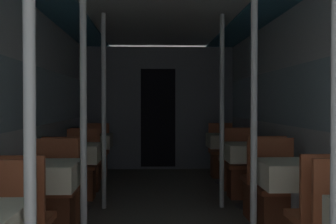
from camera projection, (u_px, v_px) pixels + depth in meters
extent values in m
cube|color=silver|center=(27.00, 112.00, 4.81)|extent=(0.05, 9.62, 2.27)
cube|color=silver|center=(28.00, 96.00, 4.81)|extent=(0.03, 8.85, 0.66)
cube|color=silver|center=(299.00, 112.00, 4.92)|extent=(0.05, 9.62, 2.27)
cube|color=silver|center=(298.00, 96.00, 4.92)|extent=(0.03, 8.85, 0.66)
cube|color=teal|center=(52.00, 0.00, 4.80)|extent=(0.51, 9.24, 0.03)
cube|color=teal|center=(276.00, 2.00, 4.89)|extent=(0.51, 9.24, 0.03)
cube|color=slate|center=(158.00, 108.00, 8.69)|extent=(2.78, 0.08, 2.27)
cube|color=black|center=(158.00, 118.00, 8.65)|extent=(0.64, 0.01, 1.81)
cube|color=#B25633|center=(2.00, 197.00, 2.78)|extent=(0.40, 0.04, 0.45)
cylinder|color=silver|center=(30.00, 124.00, 2.07)|extent=(0.06, 0.06, 2.27)
cylinder|color=#B7B7BC|center=(40.00, 210.00, 3.74)|extent=(0.08, 0.08, 0.71)
cube|color=#B2B2B7|center=(40.00, 164.00, 3.74)|extent=(0.56, 0.56, 0.02)
cube|color=beige|center=(40.00, 175.00, 3.74)|extent=(0.60, 0.60, 0.20)
cube|color=#B25633|center=(21.00, 221.00, 3.20)|extent=(0.40, 0.40, 0.05)
cube|color=#B25633|center=(13.00, 190.00, 3.01)|extent=(0.40, 0.04, 0.45)
cube|color=brown|center=(54.00, 215.00, 4.29)|extent=(0.34, 0.34, 0.39)
cube|color=#B25633|center=(54.00, 191.00, 4.29)|extent=(0.40, 0.40, 0.05)
cube|color=#B25633|center=(58.00, 162.00, 4.46)|extent=(0.40, 0.04, 0.45)
cylinder|color=silver|center=(83.00, 115.00, 3.74)|extent=(0.06, 0.06, 2.27)
cylinder|color=#4C4C51|center=(74.00, 208.00, 5.43)|extent=(0.39, 0.39, 0.01)
cylinder|color=#B7B7BC|center=(74.00, 177.00, 5.42)|extent=(0.08, 0.08, 0.71)
cube|color=#B2B2B7|center=(74.00, 145.00, 5.42)|extent=(0.56, 0.56, 0.02)
cube|color=beige|center=(74.00, 153.00, 5.42)|extent=(0.60, 0.60, 0.20)
cube|color=brown|center=(65.00, 202.00, 4.88)|extent=(0.34, 0.34, 0.39)
cube|color=#B25633|center=(65.00, 181.00, 4.88)|extent=(0.40, 0.40, 0.05)
cube|color=#B25633|center=(62.00, 159.00, 4.69)|extent=(0.40, 0.04, 0.45)
cube|color=brown|center=(81.00, 184.00, 5.97)|extent=(0.34, 0.34, 0.39)
cube|color=#B25633|center=(81.00, 166.00, 5.96)|extent=(0.40, 0.40, 0.05)
cube|color=#B25633|center=(83.00, 146.00, 6.14)|extent=(0.40, 0.04, 0.45)
cylinder|color=silver|center=(104.00, 111.00, 5.42)|extent=(0.06, 0.06, 2.27)
cylinder|color=#4C4C51|center=(92.00, 183.00, 7.11)|extent=(0.39, 0.39, 0.01)
cylinder|color=#B7B7BC|center=(92.00, 159.00, 7.10)|extent=(0.08, 0.08, 0.71)
cube|color=#B2B2B7|center=(92.00, 135.00, 7.09)|extent=(0.56, 0.56, 0.02)
cube|color=beige|center=(92.00, 141.00, 7.10)|extent=(0.60, 0.60, 0.20)
cube|color=brown|center=(87.00, 176.00, 6.56)|extent=(0.34, 0.34, 0.39)
cube|color=#B25633|center=(87.00, 161.00, 6.56)|extent=(0.40, 0.40, 0.05)
cube|color=#B25633|center=(85.00, 144.00, 6.37)|extent=(0.40, 0.04, 0.45)
cube|color=brown|center=(96.00, 166.00, 7.65)|extent=(0.34, 0.34, 0.39)
cube|color=#B25633|center=(96.00, 152.00, 7.64)|extent=(0.40, 0.40, 0.05)
cube|color=#B25633|center=(97.00, 137.00, 7.82)|extent=(0.40, 0.04, 0.45)
cylinder|color=#B7B7BC|center=(296.00, 207.00, 3.83)|extent=(0.08, 0.08, 0.71)
cube|color=#B2B2B7|center=(296.00, 163.00, 3.82)|extent=(0.56, 0.56, 0.02)
cube|color=beige|center=(296.00, 174.00, 3.82)|extent=(0.60, 0.60, 0.20)
cube|color=#B25633|center=(320.00, 218.00, 3.28)|extent=(0.40, 0.40, 0.05)
cube|color=#B25633|center=(330.00, 188.00, 3.10)|extent=(0.40, 0.04, 0.45)
cube|color=brown|center=(278.00, 213.00, 4.37)|extent=(0.34, 0.34, 0.39)
cube|color=#B25633|center=(278.00, 190.00, 4.37)|extent=(0.40, 0.40, 0.05)
cube|color=#B25633|center=(273.00, 161.00, 4.55)|extent=(0.40, 0.04, 0.45)
cylinder|color=silver|center=(254.00, 114.00, 3.80)|extent=(0.06, 0.06, 2.27)
cylinder|color=#4C4C51|center=(251.00, 206.00, 5.51)|extent=(0.39, 0.39, 0.01)
cylinder|color=#B7B7BC|center=(251.00, 176.00, 5.51)|extent=(0.08, 0.08, 0.71)
cube|color=#B2B2B7|center=(251.00, 145.00, 5.50)|extent=(0.56, 0.56, 0.02)
cube|color=beige|center=(251.00, 152.00, 5.50)|extent=(0.60, 0.60, 0.20)
cube|color=brown|center=(262.00, 200.00, 4.97)|extent=(0.34, 0.34, 0.39)
cube|color=#B25633|center=(262.00, 179.00, 4.96)|extent=(0.40, 0.40, 0.05)
cube|color=#B25633|center=(267.00, 158.00, 4.78)|extent=(0.40, 0.04, 0.45)
cube|color=brown|center=(242.00, 183.00, 6.05)|extent=(0.34, 0.34, 0.39)
cube|color=#B25633|center=(242.00, 166.00, 6.05)|extent=(0.40, 0.40, 0.05)
cube|color=#B25633|center=(239.00, 145.00, 6.22)|extent=(0.40, 0.04, 0.45)
cylinder|color=silver|center=(222.00, 111.00, 5.48)|extent=(0.06, 0.06, 2.27)
cylinder|color=#4C4C51|center=(227.00, 182.00, 7.19)|extent=(0.39, 0.39, 0.01)
cylinder|color=#B7B7BC|center=(227.00, 159.00, 7.18)|extent=(0.08, 0.08, 0.71)
cube|color=#B2B2B7|center=(227.00, 135.00, 7.18)|extent=(0.56, 0.56, 0.02)
cube|color=beige|center=(227.00, 141.00, 7.18)|extent=(0.60, 0.60, 0.20)
cube|color=brown|center=(234.00, 175.00, 6.65)|extent=(0.34, 0.34, 0.39)
cube|color=#B25633|center=(234.00, 160.00, 6.64)|extent=(0.40, 0.40, 0.05)
cube|color=#B25633|center=(236.00, 144.00, 6.45)|extent=(0.40, 0.04, 0.45)
cube|color=brown|center=(222.00, 165.00, 7.73)|extent=(0.34, 0.34, 0.39)
cube|color=#B25633|center=(222.00, 152.00, 7.73)|extent=(0.40, 0.40, 0.05)
cube|color=#B25633|center=(220.00, 136.00, 7.90)|extent=(0.40, 0.04, 0.45)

